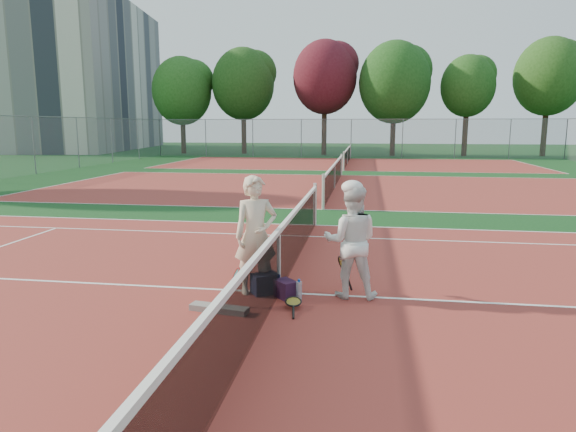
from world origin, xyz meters
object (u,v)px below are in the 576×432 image
(racket_red, at_px, (235,287))
(sports_bag_purple, at_px, (286,289))
(player_b, at_px, (351,241))
(apartment_block, at_px, (86,77))
(net_main, at_px, (279,261))
(sports_bag_navy, at_px, (265,284))
(water_bottle, at_px, (299,292))
(racket_spare, at_px, (293,303))
(racket_black_held, at_px, (343,274))
(player_a, at_px, (256,235))

(racket_red, relative_size, sports_bag_purple, 1.66)
(player_b, bearing_deg, apartment_block, -57.55)
(net_main, relative_size, sports_bag_navy, 27.73)
(player_b, relative_size, sports_bag_navy, 4.32)
(racket_red, bearing_deg, player_b, 1.52)
(net_main, xyz_separation_m, water_bottle, (0.36, -0.34, -0.36))
(racket_spare, bearing_deg, net_main, 19.17)
(water_bottle, bearing_deg, sports_bag_purple, 150.23)
(net_main, distance_m, racket_black_held, 1.02)
(net_main, relative_size, player_a, 6.02)
(player_a, xyz_separation_m, sports_bag_navy, (0.14, -0.03, -0.76))
(player_a, height_order, water_bottle, player_a)
(player_a, xyz_separation_m, sports_bag_purple, (0.49, -0.18, -0.78))
(racket_black_held, bearing_deg, sports_bag_purple, -7.69)
(sports_bag_navy, distance_m, sports_bag_purple, 0.38)
(net_main, bearing_deg, player_a, -175.02)
(apartment_block, height_order, racket_red, apartment_block)
(racket_red, relative_size, racket_black_held, 0.97)
(player_b, bearing_deg, water_bottle, 24.55)
(apartment_block, height_order, racket_spare, apartment_block)
(racket_spare, relative_size, sports_bag_navy, 1.51)
(racket_red, height_order, water_bottle, racket_red)
(racket_black_held, distance_m, racket_spare, 1.07)
(player_b, bearing_deg, sports_bag_navy, 2.21)
(racket_red, bearing_deg, water_bottle, -1.27)
(sports_bag_navy, bearing_deg, water_bottle, -26.34)
(racket_black_held, bearing_deg, racket_red, -4.39)
(racket_spare, relative_size, water_bottle, 1.99)
(racket_black_held, relative_size, sports_bag_purple, 1.70)
(apartment_block, height_order, racket_black_held, apartment_block)
(player_a, bearing_deg, racket_spare, -66.84)
(player_a, distance_m, racket_red, 0.90)
(racket_black_held, height_order, sports_bag_navy, racket_black_held)
(apartment_block, bearing_deg, racket_spare, -57.60)
(sports_bag_purple, height_order, water_bottle, water_bottle)
(net_main, relative_size, apartment_block, 0.50)
(net_main, xyz_separation_m, racket_spare, (0.31, -0.61, -0.45))
(apartment_block, distance_m, sports_bag_purple, 52.92)
(net_main, distance_m, racket_spare, 0.82)
(sports_bag_purple, bearing_deg, player_a, 159.59)
(net_main, xyz_separation_m, sports_bag_purple, (0.14, -0.21, -0.37))
(net_main, xyz_separation_m, racket_red, (-0.52, -0.65, -0.23))
(water_bottle, bearing_deg, racket_black_held, 41.21)
(racket_red, bearing_deg, racket_black_held, 8.82)
(player_a, xyz_separation_m, racket_red, (-0.17, -0.62, -0.63))
(sports_bag_navy, bearing_deg, sports_bag_purple, -24.05)
(net_main, relative_size, sports_bag_purple, 32.72)
(sports_bag_navy, bearing_deg, player_a, 169.06)
(racket_black_held, bearing_deg, player_b, 88.82)
(player_a, height_order, racket_black_held, player_a)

